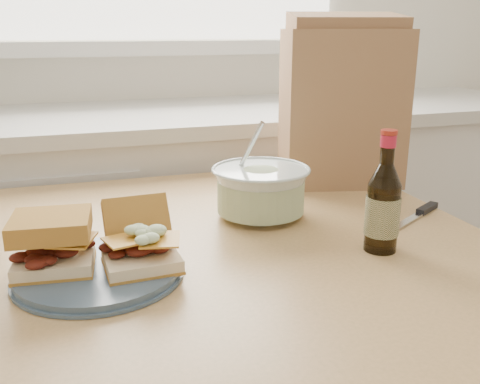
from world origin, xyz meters
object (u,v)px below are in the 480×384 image
object	(u,v)px
plate	(99,272)
beer_bottle	(383,206)
coleslaw_bowl	(261,193)
paper_bag	(341,108)
dining_table	(223,307)

from	to	relation	value
plate	beer_bottle	size ratio (longest dim) A/B	1.20
coleslaw_bowl	beer_bottle	bearing A→B (deg)	-58.45
coleslaw_bowl	paper_bag	distance (m)	0.36
dining_table	coleslaw_bowl	bearing A→B (deg)	47.45
dining_table	beer_bottle	bearing A→B (deg)	-20.76
beer_bottle	paper_bag	size ratio (longest dim) A/B	0.57
beer_bottle	paper_bag	world-z (taller)	paper_bag
coleslaw_bowl	plate	bearing A→B (deg)	-151.50
plate	coleslaw_bowl	xyz separation A→B (m)	(0.33, 0.18, 0.04)
dining_table	beer_bottle	xyz separation A→B (m)	(0.25, -0.10, 0.20)
paper_bag	beer_bottle	bearing A→B (deg)	-94.80
beer_bottle	coleslaw_bowl	bearing A→B (deg)	119.03
dining_table	coleslaw_bowl	xyz separation A→B (m)	(0.12, 0.12, 0.17)
coleslaw_bowl	beer_bottle	size ratio (longest dim) A/B	0.94
plate	dining_table	bearing A→B (deg)	14.86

